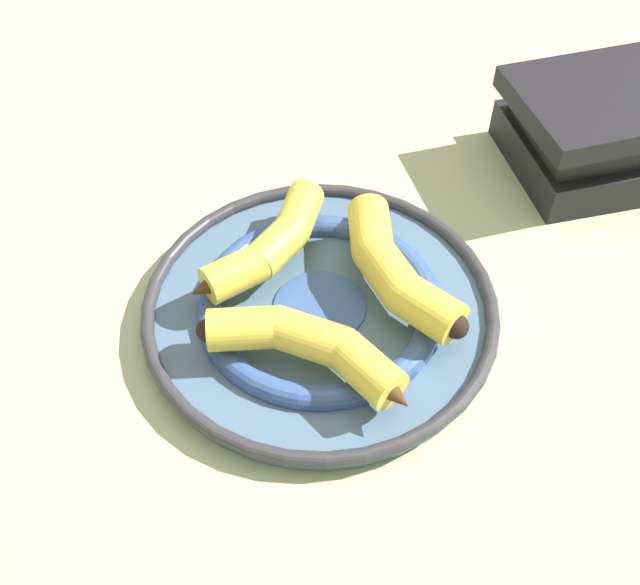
{
  "coord_description": "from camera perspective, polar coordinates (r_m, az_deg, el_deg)",
  "views": [
    {
      "loc": [
        -0.43,
        -0.19,
        0.54
      ],
      "look_at": [
        -0.03,
        -0.03,
        0.04
      ],
      "focal_mm": 42.0,
      "sensor_mm": 36.0,
      "label": 1
    }
  ],
  "objects": [
    {
      "name": "banana_a",
      "position": [
        0.68,
        -3.95,
        3.59
      ],
      "size": [
        0.17,
        0.08,
        0.04
      ],
      "rotation": [
        0.0,
        0.0,
        -0.25
      ],
      "color": "yellow",
      "rests_on": "decorative_bowl"
    },
    {
      "name": "banana_b",
      "position": [
        0.66,
        5.49,
        2.02
      ],
      "size": [
        0.15,
        0.14,
        0.04
      ],
      "rotation": [
        0.0,
        0.0,
        -2.33
      ],
      "color": "yellow",
      "rests_on": "decorative_bowl"
    },
    {
      "name": "book_stack",
      "position": [
        0.87,
        21.05,
        11.61
      ],
      "size": [
        0.24,
        0.25,
        0.1
      ],
      "rotation": [
        0.0,
        0.0,
        5.28
      ],
      "color": "black",
      "rests_on": "ground_plane"
    },
    {
      "name": "banana_c",
      "position": [
        0.61,
        -0.75,
        -4.08
      ],
      "size": [
        0.07,
        0.19,
        0.04
      ],
      "rotation": [
        0.0,
        0.0,
        -4.74
      ],
      "color": "yellow",
      "rests_on": "decorative_bowl"
    },
    {
      "name": "ground_plane",
      "position": [
        0.71,
        -1.7,
        0.24
      ],
      "size": [
        2.8,
        2.8,
        0.0
      ],
      "primitive_type": "plane",
      "color": "#B2C693"
    },
    {
      "name": "decorative_bowl",
      "position": [
        0.68,
        0.0,
        -1.16
      ],
      "size": [
        0.32,
        0.32,
        0.03
      ],
      "color": "slate",
      "rests_on": "ground_plane"
    }
  ]
}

